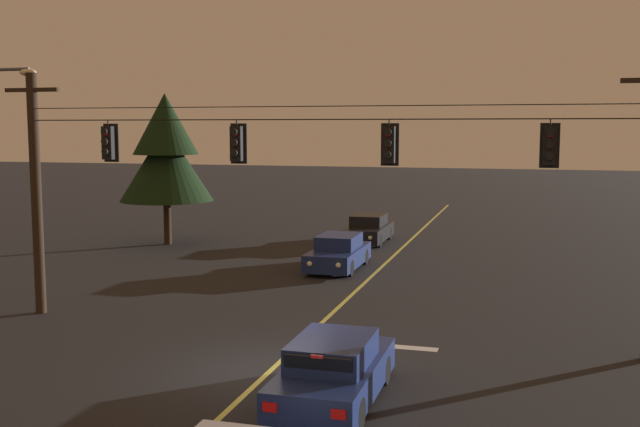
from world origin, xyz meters
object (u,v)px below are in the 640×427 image
tree_verge_near (166,153)px  traffic_light_right_inner (550,145)px  traffic_light_centre (389,144)px  car_waiting_near_lane (334,372)px  car_oncoming_lead (338,253)px  traffic_light_left_inner (237,144)px  car_oncoming_trailing (368,230)px  traffic_light_leftmost (108,143)px

tree_verge_near → traffic_light_right_inner: bearing=-37.7°
traffic_light_centre → car_waiting_near_lane: bearing=-92.6°
tree_verge_near → car_waiting_near_lane: bearing=-54.3°
car_waiting_near_lane → car_oncoming_lead: size_ratio=0.98×
car_waiting_near_lane → car_oncoming_lead: (-3.55, 14.31, -0.00)m
traffic_light_centre → tree_verge_near: (-13.38, 13.45, -0.77)m
traffic_light_left_inner → car_oncoming_trailing: traffic_light_left_inner is taller
traffic_light_left_inner → car_oncoming_lead: (0.50, 9.48, -4.59)m
traffic_light_leftmost → car_oncoming_trailing: bearing=75.8°
car_oncoming_lead → tree_verge_near: tree_verge_near is taller
traffic_light_left_inner → traffic_light_right_inner: 8.29m
traffic_light_left_inner → traffic_light_right_inner: size_ratio=1.00×
traffic_light_leftmost → car_waiting_near_lane: 10.45m
car_waiting_near_lane → car_oncoming_lead: same height
traffic_light_left_inner → traffic_light_centre: bearing=0.0°
tree_verge_near → car_oncoming_trailing: bearing=18.9°
car_waiting_near_lane → car_oncoming_trailing: (-3.84, 21.48, -0.00)m
traffic_light_centre → tree_verge_near: 18.98m
traffic_light_leftmost → traffic_light_centre: 8.27m
car_oncoming_trailing → tree_verge_near: bearing=-161.1°
traffic_light_right_inner → tree_verge_near: (-17.40, 13.45, -0.77)m
traffic_light_right_inner → car_oncoming_lead: size_ratio=0.28×
traffic_light_centre → traffic_light_right_inner: (4.03, 0.00, 0.00)m
traffic_light_left_inner → car_oncoming_trailing: size_ratio=0.28×
traffic_light_leftmost → traffic_light_centre: same height
traffic_light_centre → car_oncoming_lead: size_ratio=0.28×
traffic_light_centre → car_oncoming_trailing: traffic_light_centre is taller
car_waiting_near_lane → traffic_light_left_inner: bearing=130.0°
traffic_light_left_inner → traffic_light_right_inner: same height
traffic_light_centre → traffic_light_left_inner: bearing=180.0°
car_waiting_near_lane → traffic_light_right_inner: bearing=48.7°
tree_verge_near → traffic_light_centre: bearing=-45.2°
traffic_light_leftmost → traffic_light_right_inner: bearing=0.0°
traffic_light_leftmost → car_waiting_near_lane: size_ratio=0.28×
traffic_light_right_inner → car_waiting_near_lane: bearing=-131.3°
traffic_light_centre → car_oncoming_lead: 11.19m
tree_verge_near → traffic_light_left_inner: bearing=-55.9°
traffic_light_left_inner → car_waiting_near_lane: 7.80m
traffic_light_leftmost → traffic_light_centre: bearing=0.0°
car_oncoming_lead → car_oncoming_trailing: size_ratio=1.00×
traffic_light_centre → tree_verge_near: tree_verge_near is taller
traffic_light_centre → traffic_light_right_inner: 4.03m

